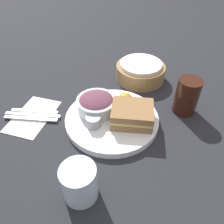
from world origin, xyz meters
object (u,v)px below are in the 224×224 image
object	(u,v)px
dressing_cup	(93,121)
drink_glass	(187,96)
fork	(31,119)
salad_bowl	(96,103)
bread_basket	(140,71)
water_glass	(80,183)
plate	(112,119)
sandwich	(132,114)
spoon	(35,111)
knife	(33,115)

from	to	relation	value
dressing_cup	drink_glass	size ratio (longest dim) A/B	0.38
dressing_cup	fork	xyz separation A→B (m)	(-0.21, -0.02, -0.03)
salad_bowl	bread_basket	bearing A→B (deg)	69.74
water_glass	bread_basket	bearing A→B (deg)	86.22
salad_bowl	drink_glass	bearing A→B (deg)	20.69
drink_glass	water_glass	size ratio (longest dim) A/B	1.28
plate	bread_basket	distance (m)	0.28
sandwich	spoon	size ratio (longest dim) A/B	0.88
plate	dressing_cup	size ratio (longest dim) A/B	6.46
drink_glass	sandwich	bearing A→B (deg)	-141.29
plate	dressing_cup	bearing A→B (deg)	-128.93
spoon	water_glass	distance (m)	0.35
plate	spoon	size ratio (longest dim) A/B	1.86
sandwich	bread_basket	distance (m)	0.28
bread_basket	spoon	distance (m)	0.43
dressing_cup	drink_glass	distance (m)	0.31
salad_bowl	fork	distance (m)	0.22
plate	bread_basket	size ratio (longest dim) A/B	1.53
spoon	bread_basket	bearing A→B (deg)	-145.27
sandwich	knife	world-z (taller)	sandwich
salad_bowl	dressing_cup	distance (m)	0.07
salad_bowl	fork	world-z (taller)	salad_bowl
plate	salad_bowl	size ratio (longest dim) A/B	2.32
sandwich	salad_bowl	world-z (taller)	salad_bowl
drink_glass	fork	bearing A→B (deg)	-157.98
bread_basket	water_glass	bearing A→B (deg)	-93.78
salad_bowl	fork	bearing A→B (deg)	-156.15
bread_basket	spoon	size ratio (longest dim) A/B	1.21
dressing_cup	sandwich	bearing A→B (deg)	26.23
salad_bowl	knife	distance (m)	0.22
plate	bread_basket	bearing A→B (deg)	82.45
knife	spoon	distance (m)	0.02
plate	spoon	world-z (taller)	plate
knife	spoon	world-z (taller)	same
sandwich	dressing_cup	world-z (taller)	sandwich
knife	spoon	xyz separation A→B (m)	(-0.00, 0.02, 0.00)
dressing_cup	water_glass	xyz separation A→B (m)	(0.04, -0.20, 0.01)
drink_glass	bread_basket	bearing A→B (deg)	140.00
plate	knife	bearing A→B (deg)	-168.90
plate	salad_bowl	xyz separation A→B (m)	(-0.06, 0.02, 0.04)
knife	dressing_cup	bearing A→B (deg)	168.39
fork	water_glass	xyz separation A→B (m)	(0.26, -0.19, 0.04)
salad_bowl	dressing_cup	xyz separation A→B (m)	(0.02, -0.07, -0.01)
dressing_cup	plate	bearing A→B (deg)	51.07
spoon	dressing_cup	bearing A→B (deg)	163.79
sandwich	drink_glass	size ratio (longest dim) A/B	1.16
fork	water_glass	distance (m)	0.32
plate	knife	size ratio (longest dim) A/B	1.59
bread_basket	fork	bearing A→B (deg)	-130.39
sandwich	spoon	distance (m)	0.33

